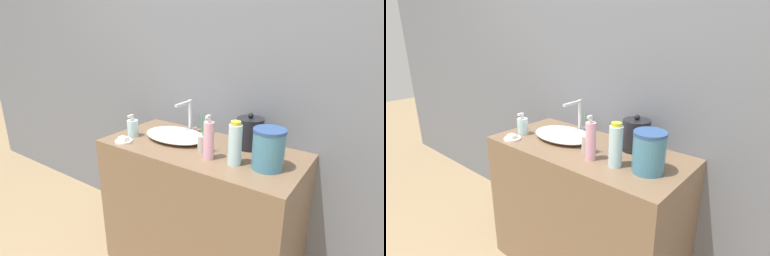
{
  "view_description": "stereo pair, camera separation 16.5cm",
  "coord_description": "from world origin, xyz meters",
  "views": [
    {
      "loc": [
        0.84,
        -1.02,
        1.45
      ],
      "look_at": [
        -0.06,
        0.26,
        0.93
      ],
      "focal_mm": 28.0,
      "sensor_mm": 36.0,
      "label": 1
    },
    {
      "loc": [
        0.97,
        -0.92,
        1.45
      ],
      "look_at": [
        -0.06,
        0.26,
        0.93
      ],
      "focal_mm": 28.0,
      "sensor_mm": 36.0,
      "label": 2
    }
  ],
  "objects": [
    {
      "name": "faucet",
      "position": [
        -0.18,
        0.42,
        0.95
      ],
      "size": [
        0.06,
        0.16,
        0.21
      ],
      "color": "silver",
      "rests_on": "vanity_counter"
    },
    {
      "name": "mouthwash_bottle",
      "position": [
        0.12,
        0.16,
        0.92
      ],
      "size": [
        0.05,
        0.05,
        0.23
      ],
      "color": "#EAA8C6",
      "rests_on": "vanity_counter"
    },
    {
      "name": "soap_dish",
      "position": [
        -0.4,
        0.07,
        0.84
      ],
      "size": [
        0.1,
        0.1,
        0.03
      ],
      "color": "white",
      "rests_on": "vanity_counter"
    },
    {
      "name": "shampoo_bottle",
      "position": [
        0.25,
        0.17,
        0.93
      ],
      "size": [
        0.06,
        0.06,
        0.22
      ],
      "color": "silver",
      "rests_on": "vanity_counter"
    },
    {
      "name": "lotion_bottle",
      "position": [
        -0.43,
        0.18,
        0.88
      ],
      "size": [
        0.07,
        0.07,
        0.14
      ],
      "color": "silver",
      "rests_on": "vanity_counter"
    },
    {
      "name": "wall_back",
      "position": [
        0.0,
        0.55,
        1.3
      ],
      "size": [
        6.0,
        0.04,
        2.6
      ],
      "color": "slate",
      "rests_on": "ground_plane"
    },
    {
      "name": "sink_basin",
      "position": [
        -0.19,
        0.28,
        0.85
      ],
      "size": [
        0.39,
        0.26,
        0.05
      ],
      "color": "white",
      "rests_on": "vanity_counter"
    },
    {
      "name": "water_pitcher",
      "position": [
        0.4,
        0.22,
        0.92
      ],
      "size": [
        0.15,
        0.15,
        0.19
      ],
      "color": "teal",
      "rests_on": "vanity_counter"
    },
    {
      "name": "vanity_counter",
      "position": [
        0.0,
        0.26,
        0.41
      ],
      "size": [
        1.12,
        0.53,
        0.83
      ],
      "color": "brown",
      "rests_on": "ground_plane"
    },
    {
      "name": "toothbrush_cup",
      "position": [
        0.05,
        0.21,
        0.88
      ],
      "size": [
        0.06,
        0.06,
        0.22
      ],
      "color": "#B7B2A8",
      "rests_on": "vanity_counter"
    },
    {
      "name": "electric_kettle",
      "position": [
        0.22,
        0.42,
        0.9
      ],
      "size": [
        0.16,
        0.16,
        0.2
      ],
      "color": "black",
      "rests_on": "vanity_counter"
    }
  ]
}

